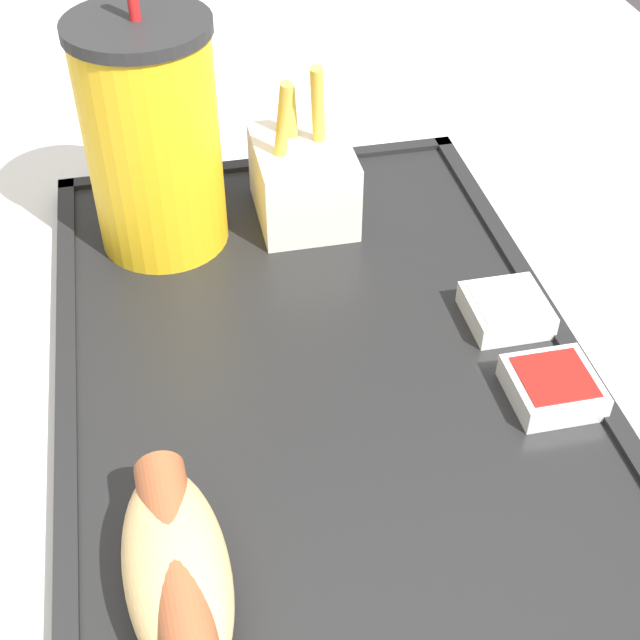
% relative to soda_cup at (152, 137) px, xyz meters
% --- Properties ---
extents(food_tray, '(0.46, 0.32, 0.01)m').
position_rel_soda_cup_xyz_m(food_tray, '(-0.15, -0.08, -0.09)').
color(food_tray, black).
rests_on(food_tray, dining_table).
extents(soda_cup, '(0.09, 0.09, 0.20)m').
position_rel_soda_cup_xyz_m(soda_cup, '(0.00, 0.00, 0.00)').
color(soda_cup, gold).
rests_on(soda_cup, food_tray).
extents(hot_dog_far, '(0.12, 0.06, 0.05)m').
position_rel_soda_cup_xyz_m(hot_dog_far, '(-0.29, 0.02, -0.06)').
color(hot_dog_far, '#DBB270').
rests_on(hot_dog_far, food_tray).
extents(fries_carton, '(0.08, 0.07, 0.12)m').
position_rel_soda_cup_xyz_m(fries_carton, '(0.01, -0.10, -0.05)').
color(fries_carton, silver).
rests_on(fries_carton, food_tray).
extents(sauce_cup_mayo, '(0.05, 0.05, 0.02)m').
position_rel_soda_cup_xyz_m(sauce_cup_mayo, '(-0.14, -0.21, -0.07)').
color(sauce_cup_mayo, silver).
rests_on(sauce_cup_mayo, food_tray).
extents(sauce_cup_ketchup, '(0.05, 0.05, 0.02)m').
position_rel_soda_cup_xyz_m(sauce_cup_ketchup, '(-0.21, -0.21, -0.07)').
color(sauce_cup_ketchup, silver).
rests_on(sauce_cup_ketchup, food_tray).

